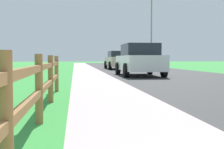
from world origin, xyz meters
TOP-DOWN VIEW (x-y plane):
  - ground_plane at (0.00, 25.00)m, footprint 120.00×120.00m
  - road_asphalt at (3.50, 27.00)m, footprint 7.00×66.00m
  - curb_concrete at (-3.00, 27.00)m, footprint 6.00×66.00m
  - grass_verge at (-4.50, 27.00)m, footprint 5.00×66.00m
  - rail_fence at (-2.38, 4.36)m, footprint 0.11×8.74m
  - parked_suv_white at (1.51, 16.16)m, footprint 2.09×4.69m
  - parked_car_beige at (1.82, 26.39)m, footprint 2.09×4.98m
  - street_lamp at (5.79, 30.47)m, footprint 1.17×0.20m

SIDE VIEW (x-z plane):
  - ground_plane at x=0.00m, z-range 0.00..0.00m
  - road_asphalt at x=3.50m, z-range 0.00..0.01m
  - curb_concrete at x=-3.00m, z-range 0.00..0.01m
  - grass_verge at x=-4.50m, z-range 0.00..0.01m
  - rail_fence at x=-2.38m, z-range 0.08..1.08m
  - parked_car_beige at x=1.82m, z-range 0.01..1.54m
  - parked_suv_white at x=1.51m, z-range 0.01..1.69m
  - street_lamp at x=5.79m, z-range 0.61..7.53m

